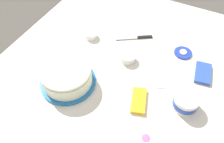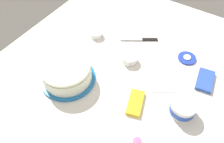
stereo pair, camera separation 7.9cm
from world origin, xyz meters
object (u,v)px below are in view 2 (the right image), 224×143
sprinkle_bowl_green (130,58)px  paper_napkin (164,81)px  spreading_knife (142,39)px  candy_box_upper (135,103)px  sprinkle_bowl_orange (96,34)px  candy_box_lower (205,80)px  frosting_tub (183,108)px  frosted_cake (67,73)px  frosting_tub_lid (187,58)px  sprinkle_bowl_pink (137,143)px

sprinkle_bowl_green → paper_napkin: size_ratio=0.61×
spreading_knife → sprinkle_bowl_green: 0.20m
candy_box_upper → sprinkle_bowl_orange: bearing=38.4°
spreading_knife → candy_box_lower: candy_box_lower is taller
frosting_tub → candy_box_upper: (-0.08, 0.21, -0.03)m
sprinkle_bowl_orange → frosted_cake: bearing=-168.8°
frosted_cake → frosting_tub_lid: bearing=-44.7°
frosting_tub → sprinkle_bowl_orange: bearing=70.8°
frosting_tub → frosting_tub_lid: 0.37m
spreading_knife → paper_napkin: spreading_knife is taller
sprinkle_bowl_green → sprinkle_bowl_pink: (-0.42, -0.28, 0.00)m
frosted_cake → sprinkle_bowl_green: bearing=-36.0°
sprinkle_bowl_green → paper_napkin: sprinkle_bowl_green is taller
spreading_knife → frosted_cake: bearing=158.8°
sprinkle_bowl_pink → frosting_tub_lid: bearing=0.2°
frosting_tub → candy_box_lower: bearing=-8.2°
sprinkle_bowl_pink → spreading_knife: bearing=25.8°
frosting_tub_lid → paper_napkin: frosting_tub_lid is taller
frosting_tub → sprinkle_bowl_green: 0.41m
candy_box_upper → paper_napkin: 0.22m
frosted_cake → frosting_tub_lid: frosted_cake is taller
spreading_knife → candy_box_lower: (-0.11, -0.44, 0.00)m
frosting_tub → sprinkle_bowl_pink: bearing=158.3°
frosting_tub → sprinkle_bowl_green: (0.16, 0.38, -0.02)m
candy_box_lower → candy_box_upper: (-0.33, 0.25, 0.00)m
paper_napkin → spreading_knife: bearing=48.3°
sprinkle_bowl_pink → candy_box_lower: (0.51, -0.14, -0.01)m
sprinkle_bowl_orange → sprinkle_bowl_green: size_ratio=0.87×
frosted_cake → sprinkle_bowl_green: (0.30, -0.22, -0.03)m
frosting_tub → sprinkle_bowl_green: frosting_tub is taller
candy_box_upper → frosted_cake: bearing=81.5°
frosting_tub_lid → sprinkle_bowl_green: 0.34m
frosting_tub_lid → paper_napkin: bearing=168.9°
frosting_tub → sprinkle_bowl_orange: size_ratio=1.53×
frosting_tub → candy_box_lower: 0.25m
sprinkle_bowl_pink → candy_box_upper: size_ratio=0.64×
frosting_tub_lid → sprinkle_bowl_pink: (-0.62, -0.00, 0.02)m
sprinkle_bowl_green → candy_box_upper: 0.29m
sprinkle_bowl_green → sprinkle_bowl_pink: 0.50m
spreading_knife → frosting_tub: bearing=-131.4°
sprinkle_bowl_green → frosted_cake: bearing=144.0°
frosted_cake → sprinkle_bowl_pink: (-0.12, -0.49, -0.03)m
candy_box_lower → candy_box_upper: 0.41m
frosted_cake → paper_napkin: (0.27, -0.45, -0.05)m
sprinkle_bowl_orange → sprinkle_bowl_green: (-0.08, -0.29, 0.00)m
paper_napkin → sprinkle_bowl_green: bearing=83.4°
frosted_cake → candy_box_lower: (0.39, -0.63, -0.05)m
sprinkle_bowl_orange → frosting_tub_lid: bearing=-77.7°
sprinkle_bowl_green → sprinkle_bowl_orange: bearing=75.3°
sprinkle_bowl_pink → paper_napkin: (0.39, 0.05, -0.02)m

